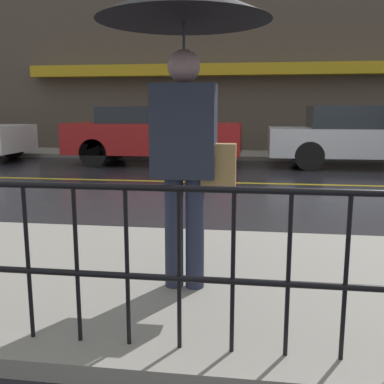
% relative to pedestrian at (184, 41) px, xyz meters
% --- Properties ---
extents(ground_plane, '(80.00, 80.00, 0.00)m').
position_rel_pedestrian_xyz_m(ground_plane, '(1.67, 5.48, -1.85)').
color(ground_plane, black).
extents(sidewalk_far, '(28.00, 2.06, 0.11)m').
position_rel_pedestrian_xyz_m(sidewalk_far, '(1.67, 10.39, -1.80)').
color(sidewalk_far, gray).
rests_on(sidewalk_far, ground_plane).
extents(lane_marking, '(25.20, 0.12, 0.01)m').
position_rel_pedestrian_xyz_m(lane_marking, '(1.67, 5.48, -1.85)').
color(lane_marking, gold).
rests_on(lane_marking, ground_plane).
extents(building_storefront, '(28.00, 0.85, 6.97)m').
position_rel_pedestrian_xyz_m(building_storefront, '(1.67, 11.55, 1.58)').
color(building_storefront, '#4C4238').
rests_on(building_storefront, ground_plane).
extents(pedestrian, '(1.18, 1.18, 2.13)m').
position_rel_pedestrian_xyz_m(pedestrian, '(0.00, 0.00, 0.00)').
color(pedestrian, '#23283D').
rests_on(pedestrian, sidewalk_near).
extents(car_red, '(4.39, 1.83, 1.46)m').
position_rel_pedestrian_xyz_m(car_red, '(-2.09, 8.23, -1.08)').
color(car_red, maroon).
rests_on(car_red, ground_plane).
extents(car_silver, '(4.79, 1.70, 1.48)m').
position_rel_pedestrian_xyz_m(car_silver, '(3.17, 8.23, -1.09)').
color(car_silver, '#B2B5BA').
rests_on(car_silver, ground_plane).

